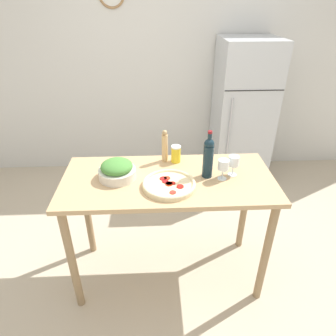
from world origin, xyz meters
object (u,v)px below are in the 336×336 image
(wine_glass_near, at_px, (223,166))
(wine_glass_far, at_px, (234,162))
(salad_bowl, at_px, (117,170))
(salt_canister, at_px, (176,154))
(homemade_pizza, at_px, (169,184))
(pepper_mill, at_px, (165,146))
(refrigerator, at_px, (242,114))
(wine_bottle, at_px, (208,157))

(wine_glass_near, height_order, wine_glass_far, same)
(wine_glass_near, xyz_separation_m, wine_glass_far, (0.08, 0.05, 0.00))
(salad_bowl, height_order, salt_canister, salad_bowl)
(salad_bowl, xyz_separation_m, homemade_pizza, (0.35, -0.13, -0.04))
(pepper_mill, height_order, salt_canister, pepper_mill)
(refrigerator, distance_m, wine_glass_near, 1.64)
(refrigerator, height_order, wine_bottle, refrigerator)
(refrigerator, relative_size, wine_glass_near, 11.15)
(wine_bottle, relative_size, salt_canister, 2.63)
(wine_glass_near, distance_m, salt_canister, 0.39)
(wine_bottle, relative_size, homemade_pizza, 0.97)
(wine_bottle, bearing_deg, refrigerator, 66.21)
(refrigerator, height_order, wine_glass_far, refrigerator)
(pepper_mill, bearing_deg, salad_bowl, -145.89)
(wine_glass_far, xyz_separation_m, salt_canister, (-0.38, 0.21, -0.04))
(wine_bottle, bearing_deg, wine_glass_far, 2.61)
(refrigerator, distance_m, salad_bowl, 1.96)
(wine_glass_near, distance_m, homemade_pizza, 0.38)
(wine_glass_near, bearing_deg, salt_canister, 139.15)
(wine_bottle, bearing_deg, homemade_pizza, -156.18)
(refrigerator, height_order, salt_canister, refrigerator)
(wine_glass_near, xyz_separation_m, salad_bowl, (-0.71, 0.05, -0.04))
(homemade_pizza, xyz_separation_m, salt_canister, (0.07, 0.34, 0.05))
(wine_glass_far, distance_m, pepper_mill, 0.51)
(pepper_mill, distance_m, homemade_pizza, 0.37)
(wine_glass_far, bearing_deg, homemade_pizza, -164.20)
(wine_bottle, distance_m, salad_bowl, 0.62)
(refrigerator, distance_m, salt_canister, 1.54)
(refrigerator, relative_size, salad_bowl, 6.41)
(wine_glass_far, bearing_deg, pepper_mill, 153.63)
(refrigerator, height_order, homemade_pizza, refrigerator)
(salt_canister, bearing_deg, wine_glass_near, -40.85)
(wine_glass_far, bearing_deg, wine_bottle, -177.39)
(homemade_pizza, relative_size, salt_canister, 2.73)
(wine_bottle, bearing_deg, salt_canister, 132.48)
(salad_bowl, bearing_deg, pepper_mill, 34.11)
(wine_glass_near, xyz_separation_m, salt_canister, (-0.30, 0.26, -0.04))
(wine_glass_near, relative_size, salt_canister, 1.14)
(wine_glass_far, distance_m, homemade_pizza, 0.47)
(pepper_mill, bearing_deg, wine_glass_near, -36.01)
(refrigerator, xyz_separation_m, salad_bowl, (-1.27, -1.48, 0.17))
(wine_glass_far, relative_size, salad_bowl, 0.57)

